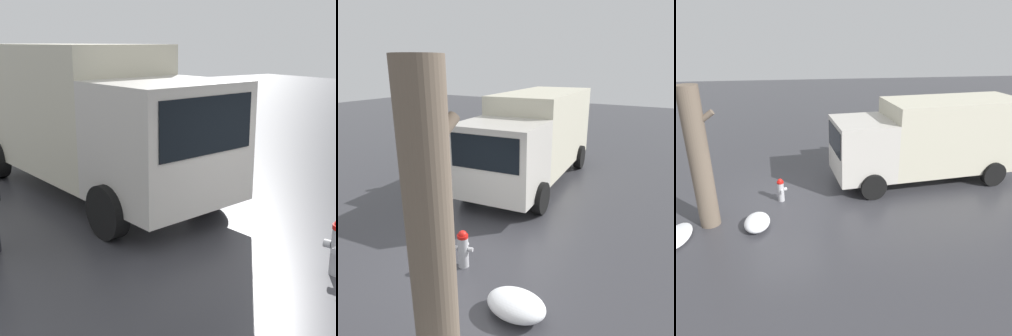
# 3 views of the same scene
# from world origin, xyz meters

# --- Properties ---
(ground_plane) EXTENTS (60.00, 60.00, 0.00)m
(ground_plane) POSITION_xyz_m (0.00, 0.00, 0.00)
(ground_plane) COLOR #38383D
(delivery_truck) EXTENTS (7.18, 3.10, 3.04)m
(delivery_truck) POSITION_xyz_m (5.54, 1.14, 1.65)
(delivery_truck) COLOR beige
(delivery_truck) RESTS_ON ground_plane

